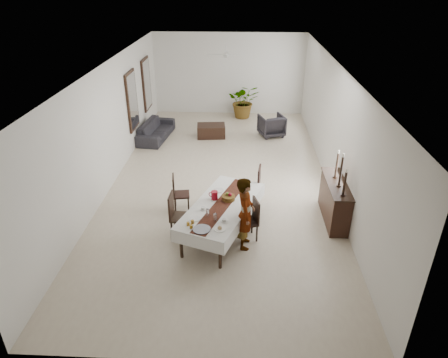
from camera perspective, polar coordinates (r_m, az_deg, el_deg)
floor at (r=11.40m, az=-0.44°, el=-0.03°), size 6.00×12.00×0.00m
ceiling at (r=10.30m, az=-0.50°, el=15.92°), size 6.00×12.00×0.02m
wall_back at (r=16.50m, az=0.72°, el=14.75°), size 6.00×0.02×3.20m
wall_front at (r=5.54m, az=-4.00°, el=-14.46°), size 6.00×0.02×3.20m
wall_left at (r=11.31m, az=-15.96°, el=7.50°), size 0.02×12.00×3.20m
wall_right at (r=11.00m, az=15.45°, el=7.01°), size 0.02×12.00×3.20m
dining_table_top at (r=8.77m, az=-0.28°, el=-3.86°), size 1.74×2.56×0.05m
table_leg_fl at (r=8.31m, az=-6.14°, el=-9.16°), size 0.09×0.09×0.69m
table_leg_fr at (r=8.00m, az=-0.55°, el=-10.66°), size 0.09×0.09×0.69m
table_leg_bl at (r=10.00m, az=-0.05°, el=-2.04°), size 0.09×0.09×0.69m
table_leg_br at (r=9.74m, az=4.67°, el=-3.02°), size 0.09×0.09×0.69m
tablecloth_top at (r=8.76m, az=-0.28°, el=-3.69°), size 1.96×2.79×0.01m
tablecloth_drape_left at (r=9.04m, az=-3.66°, el=-3.72°), size 0.88×2.40×0.30m
tablecloth_drape_right at (r=8.66m, az=3.26°, el=-5.26°), size 0.88×2.40×0.30m
tablecloth_drape_near at (r=7.89m, az=-3.91°, el=-9.02°), size 1.10×0.41×0.30m
tablecloth_drape_far at (r=9.85m, az=2.60°, el=-0.85°), size 1.10×0.41×0.30m
table_runner at (r=8.75m, az=-0.28°, el=-3.65°), size 1.17×2.44×0.00m
red_pitcher at (r=8.91m, az=-1.37°, el=-2.34°), size 0.19×0.19×0.20m
pitcher_handle at (r=8.94m, az=-1.86°, el=-2.24°), size 0.12×0.06×0.12m
wine_glass_near at (r=8.17m, az=-1.27°, el=-5.49°), size 0.07×0.07×0.17m
wine_glass_mid at (r=8.32m, az=-2.37°, el=-4.83°), size 0.07×0.07×0.17m
teacup_right at (r=8.18m, az=0.01°, el=-5.90°), size 0.09×0.09×0.06m
saucer_right at (r=8.19m, az=0.01°, el=-6.03°), size 0.15×0.15×0.01m
teacup_left at (r=8.58m, az=-3.01°, el=-4.20°), size 0.09×0.09×0.06m
saucer_left at (r=8.59m, az=-3.00°, el=-4.33°), size 0.15×0.15×0.01m
plate_near_right at (r=7.96m, az=-0.62°, el=-7.16°), size 0.24×0.24×0.01m
bread_near_right at (r=7.94m, az=-0.62°, el=-7.00°), size 0.09×0.09×0.09m
plate_near_left at (r=8.29m, az=-4.18°, el=-5.66°), size 0.24×0.24×0.01m
plate_far_left at (r=9.29m, az=-0.77°, el=-1.62°), size 0.24×0.24×0.01m
serving_tray at (r=7.96m, az=-3.21°, el=-7.18°), size 0.36×0.36×0.02m
jam_jar_a at (r=8.01m, az=-4.72°, el=-6.78°), size 0.06×0.06×0.07m
jam_jar_b at (r=8.09m, az=-5.15°, el=-6.40°), size 0.06×0.06×0.07m
jam_jar_c at (r=8.14m, az=-4.52°, el=-6.12°), size 0.06×0.06×0.07m
fruit_basket at (r=8.91m, az=0.63°, el=-2.69°), size 0.30×0.30×0.10m
fruit_red at (r=8.88m, az=0.86°, el=-2.26°), size 0.09×0.09×0.09m
fruit_green at (r=8.91m, az=0.47°, el=-2.14°), size 0.08×0.08×0.08m
chair_right_near_seat at (r=8.77m, az=3.38°, el=-6.16°), size 0.51×0.51×0.05m
chair_right_near_leg_fl at (r=8.82m, az=4.71°, el=-7.79°), size 0.05×0.05×0.40m
chair_right_near_leg_fr at (r=9.08m, az=4.02°, el=-6.62°), size 0.05×0.05×0.40m
chair_right_near_leg_bl at (r=8.73m, az=2.63°, el=-8.14°), size 0.05×0.05×0.40m
chair_right_near_leg_br at (r=8.99m, az=1.99°, el=-6.94°), size 0.05×0.05×0.40m
chair_right_near_back at (r=8.67m, az=4.59°, el=-4.46°), size 0.16×0.40×0.52m
chair_right_far_seat at (r=9.99m, az=3.80°, el=-1.32°), size 0.50×0.50×0.05m
chair_right_far_leg_fl at (r=9.94m, az=4.68°, el=-3.16°), size 0.05×0.05×0.44m
chair_right_far_leg_fr at (r=10.26m, az=4.89°, el=-2.12°), size 0.05×0.05×0.44m
chair_right_far_leg_bl at (r=9.97m, az=2.58°, el=-2.98°), size 0.05×0.05×0.44m
chair_right_far_leg_br at (r=10.29m, az=2.85°, el=-1.95°), size 0.05×0.05×0.44m
chair_right_far_back at (r=9.83m, az=5.04°, el=0.15°), size 0.10×0.45×0.57m
chair_left_near_seat at (r=8.92m, az=-6.21°, el=-5.44°), size 0.45×0.45×0.05m
chair_left_near_leg_fl at (r=9.23m, az=-7.02°, el=-6.03°), size 0.05×0.05×0.43m
chair_left_near_leg_fr at (r=8.94m, az=-7.47°, el=-7.28°), size 0.05×0.05×0.43m
chair_left_near_leg_bl at (r=9.17m, az=-4.83°, el=-6.16°), size 0.05×0.05×0.43m
chair_left_near_leg_br at (r=8.88m, az=-5.21°, el=-7.43°), size 0.05×0.05×0.43m
chair_left_near_back at (r=8.80m, az=-7.58°, el=-3.75°), size 0.06×0.44×0.55m
chair_left_far_seat at (r=9.87m, az=-6.11°, el=-2.22°), size 0.45×0.45×0.04m
chair_left_far_leg_fl at (r=10.12m, az=-6.96°, el=-2.87°), size 0.04×0.04×0.39m
chair_left_far_leg_fr at (r=9.84m, az=-6.97°, el=-3.82°), size 0.04×0.04×0.39m
chair_left_far_leg_bl at (r=10.11m, az=-5.15°, el=-2.78°), size 0.04×0.04×0.39m
chair_left_far_leg_br at (r=9.84m, az=-5.10°, el=-3.73°), size 0.04×0.04×0.39m
chair_left_far_back at (r=9.74m, az=-7.23°, el=-0.91°), size 0.09×0.39×0.50m
woman at (r=8.34m, az=3.06°, el=-4.92°), size 0.40×0.60×1.63m
sideboard_body at (r=9.74m, az=15.50°, el=-3.15°), size 0.42×1.59×0.95m
sideboard_top at (r=9.50m, az=15.87°, el=-0.61°), size 0.47×1.65×0.03m
candlestick_near_base at (r=8.99m, az=16.62°, el=-2.19°), size 0.11×0.11×0.03m
candlestick_near_shaft at (r=8.86m, az=16.86°, el=-0.62°), size 0.05×0.05×0.53m
candlestick_near_candle at (r=8.73m, az=17.13°, el=1.16°), size 0.04×0.04×0.08m
candlestick_mid_base at (r=9.35m, az=16.08°, el=-0.90°), size 0.11×0.11×0.03m
candlestick_mid_shaft at (r=9.19m, az=16.37°, el=1.07°), size 0.05×0.05×0.69m
candlestick_mid_candle at (r=9.03m, az=16.69°, el=3.26°), size 0.04×0.04×0.08m
candlestick_far_base at (r=9.72m, az=15.59°, el=0.30°), size 0.11×0.11×0.03m
candlestick_far_shaft at (r=9.59m, az=15.82°, el=1.92°), size 0.05×0.05×0.58m
candlestick_far_candle at (r=9.45m, az=16.07°, el=3.74°), size 0.04×0.04×0.08m
sofa at (r=14.35m, az=-9.68°, el=6.90°), size 1.05×2.13×0.60m
armchair at (r=14.45m, az=6.80°, el=7.61°), size 1.04×1.05×0.76m
coffee_table at (r=14.32m, az=-1.84°, el=6.90°), size 1.04×0.74×0.44m
potted_plant at (r=16.19m, az=2.85°, el=11.07°), size 1.27×1.12×1.35m
mirror_frame_near at (r=13.29m, az=-13.01°, el=10.84°), size 0.06×1.05×1.85m
mirror_glass_near at (r=13.28m, az=-12.86°, el=10.84°), size 0.01×0.90×1.70m
mirror_frame_far at (r=15.25m, az=-11.02°, el=13.17°), size 0.06×1.05×1.85m
mirror_glass_far at (r=15.24m, az=-10.88°, el=13.18°), size 0.01×0.90×1.70m
fan_rod at (r=13.26m, az=0.26°, el=18.15°), size 0.04×0.04×0.20m
fan_hub at (r=13.30m, az=0.25°, el=17.30°), size 0.16×0.16×0.08m
fan_blade_n at (r=13.64m, az=0.32°, el=17.57°), size 0.10×0.55×0.01m
fan_blade_s at (r=12.96m, az=0.18°, el=17.02°), size 0.10×0.55×0.01m
fan_blade_e at (r=13.29m, az=1.83°, el=17.28°), size 0.55×0.10×0.01m
fan_blade_w at (r=13.32m, az=-1.32°, el=17.31°), size 0.55×0.10×0.01m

